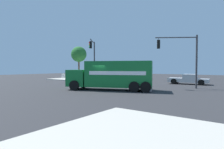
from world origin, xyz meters
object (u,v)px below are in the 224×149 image
Objects in this scene: pedestrian_crossing at (69,74)px; shade_tree_near at (79,54)px; pedestrian_near_corner at (88,73)px; pickup_silver at (189,79)px; traffic_light_secondary at (93,55)px; delivery_truck at (112,75)px; traffic_light_primary at (183,53)px.

pedestrian_crossing is 5.62m from shade_tree_near.
pedestrian_crossing is at bearing 0.60° from pedestrian_near_corner.
shade_tree_near is at bearing -93.15° from pickup_silver.
traffic_light_secondary is 1.16× the size of pickup_silver.
delivery_truck reaches higher than pickup_silver.
traffic_light_primary is 13.21m from traffic_light_secondary.
delivery_truck is at bearing 61.96° from pedestrian_crossing.
traffic_light_primary is at bearing 137.72° from delivery_truck.
pickup_silver is (-5.78, -0.84, -3.13)m from traffic_light_primary.
shade_tree_near is at bearing -162.79° from pedestrian_crossing.
delivery_truck is at bearing -42.28° from traffic_light_primary.
shade_tree_near reaches higher than traffic_light_secondary.
shade_tree_near is (1.67, -1.11, 3.91)m from pedestrian_near_corner.
pickup_silver is 3.25× the size of pedestrian_crossing.
traffic_light_primary is at bearing 68.80° from pedestrian_near_corner.
delivery_truck is 8.22m from traffic_light_primary.
traffic_light_secondary is (-0.05, -13.20, 0.39)m from traffic_light_primary.
pedestrian_crossing is at bearing -118.04° from delivery_truck.
traffic_light_secondary is at bearing -90.24° from traffic_light_primary.
traffic_light_secondary is 10.21m from pedestrian_crossing.
traffic_light_secondary reaches higher than pedestrian_near_corner.
pickup_silver is 21.68m from pedestrian_crossing.
pedestrian_near_corner reaches higher than pedestrian_crossing.
shade_tree_near is (-3.77, -1.17, 3.99)m from pedestrian_crossing.
delivery_truck is 22.59m from shade_tree_near.
pedestrian_crossing is (-3.20, -9.16, -3.17)m from traffic_light_secondary.
traffic_light_primary reaches higher than pedestrian_near_corner.
traffic_light_primary is at bearing 73.37° from shade_tree_near.
delivery_truck is 5.01× the size of pedestrian_near_corner.
traffic_light_primary is 6.63m from pickup_silver.
shade_tree_near reaches higher than pedestrian_crossing.
traffic_light_secondary reaches higher than pedestrian_crossing.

